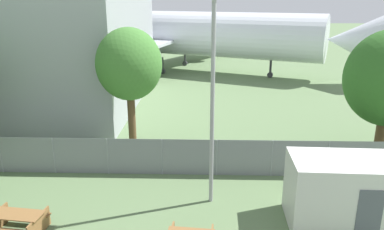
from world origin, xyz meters
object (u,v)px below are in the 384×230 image
Objects in this scene: portable_cabin at (342,192)px; picnic_bench_near_cabin at (17,221)px; tree_far_right at (129,65)px; airplane at (182,34)px.

portable_cabin is 1.94× the size of picnic_bench_near_cabin.
picnic_bench_near_cabin is 0.30× the size of tree_far_right.
tree_far_right is at bearing 72.04° from picnic_bench_near_cabin.
portable_cabin is at bearing 5.00° from picnic_bench_near_cabin.
portable_cabin reaches higher than picnic_bench_near_cabin.
airplane is at bearing 82.50° from picnic_bench_near_cabin.
airplane reaches higher than tree_far_right.
portable_cabin is (7.44, -30.32, -2.85)m from airplane.
portable_cabin is 0.59× the size of tree_far_right.
picnic_bench_near_cabin is at bearing -107.96° from tree_far_right.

